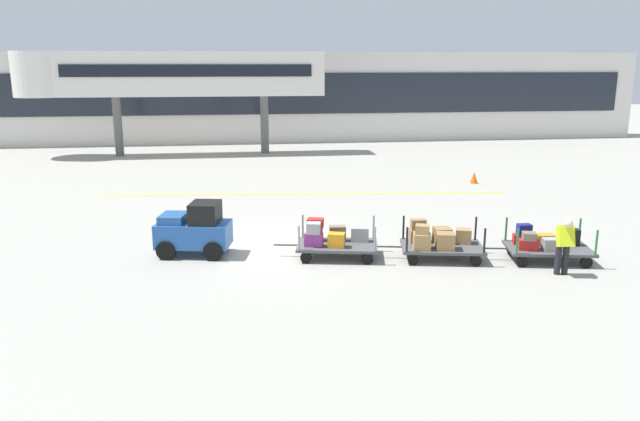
% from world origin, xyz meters
% --- Properties ---
extents(ground_plane, '(120.00, 120.00, 0.00)m').
position_xyz_m(ground_plane, '(0.00, 0.00, 0.00)').
color(ground_plane, '#9E9B91').
extents(apron_lead_line, '(17.43, 1.87, 0.01)m').
position_xyz_m(apron_lead_line, '(1.40, 7.33, 0.00)').
color(apron_lead_line, yellow).
rests_on(apron_lead_line, ground_plane).
extents(terminal_building, '(56.30, 2.51, 6.23)m').
position_xyz_m(terminal_building, '(0.00, 25.97, 3.12)').
color(terminal_building, silver).
rests_on(terminal_building, ground_plane).
extents(jet_bridge, '(18.10, 3.00, 6.16)m').
position_xyz_m(jet_bridge, '(-5.77, 19.99, 4.82)').
color(jet_bridge, silver).
rests_on(jet_bridge, ground_plane).
extents(baggage_tug, '(2.27, 1.57, 1.58)m').
position_xyz_m(baggage_tug, '(-2.74, -0.72, 0.75)').
color(baggage_tug, '#2659A5').
rests_on(baggage_tug, ground_plane).
extents(baggage_cart_lead, '(3.08, 1.82, 1.10)m').
position_xyz_m(baggage_cart_lead, '(1.23, -1.47, 0.53)').
color(baggage_cart_lead, '#4C4C4F').
rests_on(baggage_cart_lead, ground_plane).
extents(baggage_cart_middle, '(3.08, 1.82, 1.10)m').
position_xyz_m(baggage_cart_middle, '(4.17, -2.08, 0.54)').
color(baggage_cart_middle, '#4C4C4F').
rests_on(baggage_cart_middle, ground_plane).
extents(baggage_cart_tail, '(3.08, 1.82, 1.10)m').
position_xyz_m(baggage_cart_tail, '(7.17, -2.63, 0.49)').
color(baggage_cart_tail, '#4C4C4F').
rests_on(baggage_cart_tail, ground_plane).
extents(baggage_handler, '(0.46, 0.48, 1.56)m').
position_xyz_m(baggage_handler, '(7.00, -3.88, 0.87)').
color(baggage_handler, black).
rests_on(baggage_handler, ground_plane).
extents(safety_cone_near, '(0.36, 0.36, 0.55)m').
position_xyz_m(safety_cone_near, '(9.54, 8.71, 0.28)').
color(safety_cone_near, '#EA590F').
rests_on(safety_cone_near, ground_plane).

